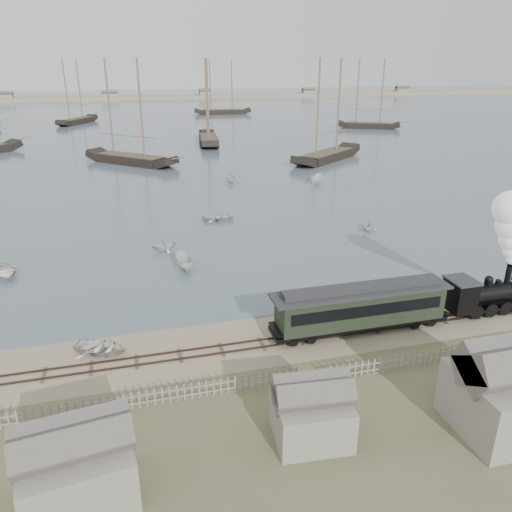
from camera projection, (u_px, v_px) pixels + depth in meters
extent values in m
plane|color=tan|center=(230.00, 334.00, 37.88)|extent=(600.00, 600.00, 0.00)
cube|color=#435160|center=(136.00, 114.00, 190.67)|extent=(600.00, 336.00, 0.06)
cube|color=#3B2620|center=(237.00, 351.00, 35.60)|extent=(120.00, 0.08, 0.12)
cube|color=#3B2620|center=(234.00, 343.00, 36.50)|extent=(120.00, 0.08, 0.12)
cube|color=#3B3126|center=(235.00, 348.00, 36.07)|extent=(120.00, 1.80, 0.06)
cube|color=tan|center=(130.00, 99.00, 262.58)|extent=(500.00, 20.00, 1.80)
cube|color=black|center=(486.00, 305.00, 40.89)|extent=(7.11, 2.09, 0.26)
cylinder|color=black|center=(484.00, 294.00, 40.40)|extent=(4.39, 1.57, 1.57)
cube|color=black|center=(460.00, 295.00, 39.78)|extent=(1.88, 2.30, 2.40)
cube|color=#2A2A2D|center=(462.00, 280.00, 39.32)|extent=(2.09, 2.51, 0.13)
cylinder|color=black|center=(508.00, 275.00, 40.36)|extent=(0.46, 0.46, 1.67)
sphere|color=black|center=(489.00, 280.00, 40.01)|extent=(0.67, 0.67, 0.67)
cube|color=black|center=(359.00, 323.00, 38.16)|extent=(13.90, 2.28, 0.35)
cube|color=black|center=(361.00, 306.00, 37.65)|extent=(12.91, 2.48, 2.48)
cube|color=black|center=(369.00, 311.00, 36.43)|extent=(11.91, 0.06, 0.89)
cube|color=black|center=(354.00, 296.00, 38.69)|extent=(11.91, 0.06, 0.89)
cube|color=#2A2A2D|center=(362.00, 291.00, 37.18)|extent=(13.90, 2.68, 0.18)
cube|color=#2A2A2D|center=(362.00, 287.00, 37.07)|extent=(12.41, 1.19, 0.45)
imported|color=silver|center=(101.00, 348.00, 35.39)|extent=(4.11, 4.63, 0.79)
imported|color=silver|center=(4.00, 272.00, 47.78)|extent=(5.07, 4.33, 0.89)
imported|color=silver|center=(164.00, 245.00, 54.12)|extent=(2.72, 3.02, 1.40)
imported|color=silver|center=(184.00, 262.00, 49.34)|extent=(3.77, 1.72, 1.41)
imported|color=silver|center=(219.00, 217.00, 64.48)|extent=(3.43, 4.43, 0.84)
imported|color=silver|center=(368.00, 225.00, 60.54)|extent=(3.43, 3.32, 1.38)
imported|color=silver|center=(316.00, 179.00, 83.57)|extent=(3.85, 3.81, 1.52)
imported|color=silver|center=(231.00, 177.00, 84.27)|extent=(4.03, 3.67, 1.83)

